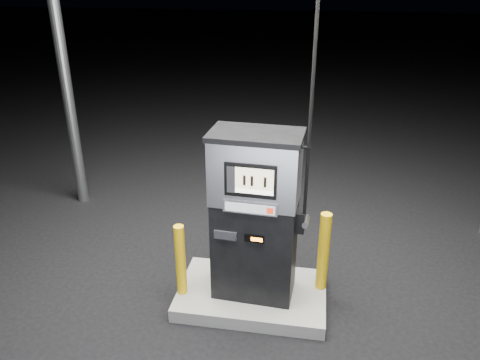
# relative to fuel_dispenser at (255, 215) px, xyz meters

# --- Properties ---
(ground) EXTENTS (80.00, 80.00, 0.00)m
(ground) POSITION_rel_fuel_dispenser_xyz_m (-0.03, 0.01, -1.08)
(ground) COLOR black
(ground) RESTS_ON ground
(pump_island) EXTENTS (1.60, 1.00, 0.15)m
(pump_island) POSITION_rel_fuel_dispenser_xyz_m (-0.03, 0.01, -1.01)
(pump_island) COLOR slate
(pump_island) RESTS_ON ground
(fuel_dispenser) EXTENTS (1.01, 0.59, 3.76)m
(fuel_dispenser) POSITION_rel_fuel_dispenser_xyz_m (0.00, 0.00, 0.00)
(fuel_dispenser) COLOR black
(fuel_dispenser) RESTS_ON pump_island
(bollard_left) EXTENTS (0.12, 0.12, 0.82)m
(bollard_left) POSITION_rel_fuel_dispenser_xyz_m (-0.77, -0.16, -0.52)
(bollard_left) COLOR #E4B10C
(bollard_left) RESTS_ON pump_island
(bollard_right) EXTENTS (0.15, 0.15, 0.91)m
(bollard_right) POSITION_rel_fuel_dispenser_xyz_m (0.71, 0.19, -0.48)
(bollard_right) COLOR #E4B10C
(bollard_right) RESTS_ON pump_island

